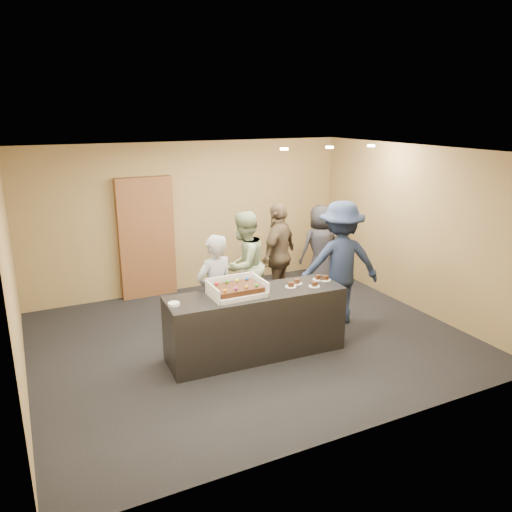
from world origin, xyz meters
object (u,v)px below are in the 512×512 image
(sheet_cake, at_px, (237,288))
(person_dark_suit, at_px, (321,248))
(plate_stack, at_px, (174,304))
(person_navy_man, at_px, (340,263))
(person_server_grey, at_px, (215,292))
(person_sage_man, at_px, (244,265))
(person_brown_extra, at_px, (279,255))
(cake_box, at_px, (237,291))
(serving_counter, at_px, (256,323))
(storage_cabinet, at_px, (147,238))

(sheet_cake, distance_m, person_dark_suit, 3.10)
(plate_stack, xyz_separation_m, person_navy_man, (2.78, 0.43, 0.04))
(person_dark_suit, bearing_deg, person_server_grey, 31.39)
(person_sage_man, xyz_separation_m, person_brown_extra, (0.75, 0.23, 0.02))
(cake_box, distance_m, plate_stack, 0.85)
(serving_counter, xyz_separation_m, person_navy_man, (1.67, 0.45, 0.51))
(sheet_cake, xyz_separation_m, person_dark_suit, (2.49, 1.84, -0.20))
(sheet_cake, height_order, plate_stack, sheet_cake)
(person_navy_man, bearing_deg, person_brown_extra, -44.74)
(plate_stack, distance_m, person_dark_suit, 3.80)
(person_sage_man, height_order, person_brown_extra, person_brown_extra)
(person_sage_man, bearing_deg, storage_cabinet, -86.56)
(cake_box, bearing_deg, serving_counter, -5.58)
(person_sage_man, bearing_deg, person_server_grey, 13.37)
(person_sage_man, bearing_deg, serving_counter, 40.73)
(person_navy_man, xyz_separation_m, person_brown_extra, (-0.52, 1.03, -0.07))
(storage_cabinet, relative_size, plate_stack, 14.69)
(storage_cabinet, xyz_separation_m, person_brown_extra, (1.88, -1.39, -0.18))
(person_sage_man, relative_size, person_dark_suit, 1.09)
(sheet_cake, bearing_deg, plate_stack, 178.33)
(person_sage_man, bearing_deg, person_dark_suit, 166.28)
(serving_counter, distance_m, sheet_cake, 0.61)
(person_server_grey, xyz_separation_m, person_dark_suit, (2.63, 1.39, -0.02))
(serving_counter, distance_m, plate_stack, 1.21)
(person_server_grey, bearing_deg, cake_box, 92.20)
(sheet_cake, distance_m, plate_stack, 0.85)
(person_dark_suit, bearing_deg, person_brown_extra, 22.05)
(person_server_grey, bearing_deg, person_brown_extra, -162.46)
(person_navy_man, relative_size, person_dark_suit, 1.21)
(sheet_cake, bearing_deg, person_brown_extra, 46.20)
(sheet_cake, xyz_separation_m, plate_stack, (-0.85, 0.02, -0.08))
(cake_box, relative_size, person_sage_man, 0.41)
(cake_box, xyz_separation_m, person_navy_man, (1.94, 0.42, 0.01))
(person_navy_man, height_order, person_brown_extra, person_navy_man)
(cake_box, relative_size, person_dark_suit, 0.44)
(serving_counter, distance_m, person_dark_suit, 2.90)
(sheet_cake, bearing_deg, person_dark_suit, 36.45)
(storage_cabinet, height_order, person_dark_suit, storage_cabinet)
(plate_stack, xyz_separation_m, person_sage_man, (1.52, 1.23, -0.06))
(cake_box, distance_m, person_sage_man, 1.40)
(person_brown_extra, bearing_deg, person_sage_man, -18.87)
(storage_cabinet, distance_m, plate_stack, 2.88)
(person_server_grey, relative_size, person_dark_suit, 1.03)
(serving_counter, bearing_deg, person_server_grey, 134.73)
(storage_cabinet, relative_size, person_sage_man, 1.24)
(person_sage_man, distance_m, person_navy_man, 1.50)
(person_navy_man, bearing_deg, cake_box, 30.95)
(serving_counter, height_order, cake_box, cake_box)
(sheet_cake, relative_size, plate_stack, 4.15)
(cake_box, xyz_separation_m, person_brown_extra, (1.42, 1.45, -0.06))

